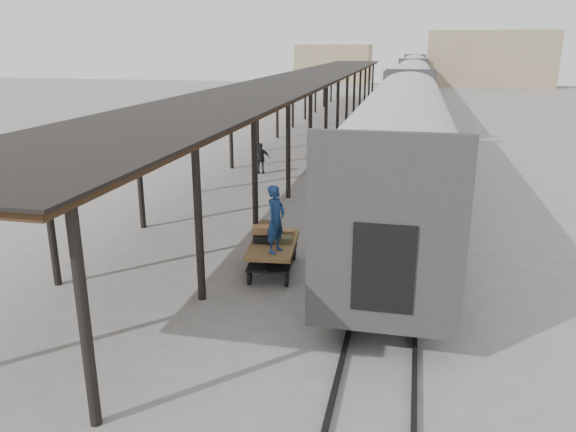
{
  "coord_description": "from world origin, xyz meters",
  "views": [
    {
      "loc": [
        3.59,
        -14.16,
        6.19
      ],
      "look_at": [
        0.42,
        0.04,
        1.7
      ],
      "focal_mm": 35.0,
      "sensor_mm": 36.0,
      "label": 1
    }
  ],
  "objects_px": {
    "baggage_cart": "(273,250)",
    "luggage_tug": "(320,145)",
    "porter": "(276,219)",
    "pedestrian": "(261,158)"
  },
  "relations": [
    {
      "from": "baggage_cart",
      "to": "luggage_tug",
      "type": "bearing_deg",
      "value": 89.0
    },
    {
      "from": "luggage_tug",
      "to": "pedestrian",
      "type": "distance_m",
      "value": 5.74
    },
    {
      "from": "porter",
      "to": "baggage_cart",
      "type": "bearing_deg",
      "value": 37.69
    },
    {
      "from": "pedestrian",
      "to": "porter",
      "type": "bearing_deg",
      "value": 94.48
    },
    {
      "from": "baggage_cart",
      "to": "pedestrian",
      "type": "relative_size",
      "value": 1.65
    },
    {
      "from": "porter",
      "to": "pedestrian",
      "type": "height_order",
      "value": "porter"
    },
    {
      "from": "luggage_tug",
      "to": "porter",
      "type": "distance_m",
      "value": 18.14
    },
    {
      "from": "luggage_tug",
      "to": "porter",
      "type": "xyz_separation_m",
      "value": [
        1.8,
        -18.01,
        1.2
      ]
    },
    {
      "from": "pedestrian",
      "to": "luggage_tug",
      "type": "bearing_deg",
      "value": -123.65
    },
    {
      "from": "luggage_tug",
      "to": "porter",
      "type": "height_order",
      "value": "porter"
    }
  ]
}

